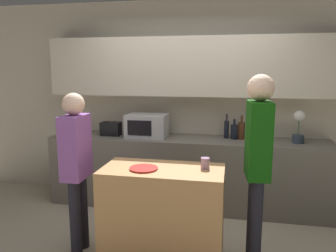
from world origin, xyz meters
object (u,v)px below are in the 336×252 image
bottle_2 (241,130)px  person_left (76,161)px  plate_on_island (144,168)px  toaster (111,129)px  potted_plant (299,127)px  bottle_1 (234,131)px  microwave (147,126)px  person_center (258,155)px  bottle_0 (226,129)px  cup_0 (205,163)px

bottle_2 → person_left: 2.11m
bottle_2 → plate_on_island: bottle_2 is taller
toaster → plate_on_island: toaster is taller
potted_plant → bottle_1: bearing=173.8°
microwave → plate_on_island: (0.32, -1.34, -0.15)m
potted_plant → person_center: 1.34m
bottle_0 → person_center: person_center is taller
cup_0 → person_center: bearing=0.2°
plate_on_island → person_left: size_ratio=0.16×
plate_on_island → person_left: (-0.68, 0.04, 0.02)m
microwave → person_left: size_ratio=0.33×
bottle_2 → person_left: bearing=-138.1°
potted_plant → bottle_0: (-0.86, 0.12, -0.08)m
person_left → bottle_1: bearing=131.5°
toaster → person_center: 2.20m
bottle_1 → bottle_2: size_ratio=0.86×
toaster → plate_on_island: (0.83, -1.35, -0.10)m
bottle_0 → person_left: 1.99m
person_center → bottle_2: bearing=0.1°
microwave → toaster: (-0.51, 0.00, -0.06)m
cup_0 → plate_on_island: bearing=-166.6°
person_left → person_center: person_center is taller
bottle_0 → person_left: (-1.38, -1.43, -0.10)m
toaster → potted_plant: 2.39m
bottle_0 → plate_on_island: bearing=-115.7°
microwave → bottle_2: (1.21, 0.10, -0.03)m
toaster → plate_on_island: bearing=-58.4°
microwave → toaster: 0.51m
cup_0 → microwave: bearing=125.5°
bottle_0 → person_center: size_ratio=0.18×
person_center → cup_0: bearing=85.5°
bottle_1 → person_left: (-1.48, -1.39, -0.08)m
bottle_0 → person_left: size_ratio=0.20×
potted_plant → bottle_2: 0.68m
potted_plant → bottle_0: bearing=172.2°
toaster → cup_0: size_ratio=2.58×
plate_on_island → cup_0: cup_0 is taller
person_left → microwave: bearing=163.1°
person_center → plate_on_island: bearing=92.8°
microwave → person_center: bearing=-42.5°
microwave → person_left: (-0.35, -1.31, -0.13)m
cup_0 → person_center: person_center is taller
microwave → cup_0: size_ratio=5.16×
cup_0 → person_center: (0.46, 0.00, 0.10)m
toaster → potted_plant: bearing=0.0°
plate_on_island → person_center: bearing=7.4°
toaster → bottle_2: bearing=3.2°
bottle_1 → plate_on_island: bottle_1 is taller
cup_0 → person_left: person_left is taller
bottle_0 → cup_0: size_ratio=3.13×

